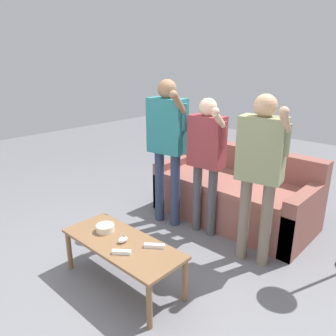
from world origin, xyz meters
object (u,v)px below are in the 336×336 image
at_px(game_remote_nunchuk, 123,240).
at_px(player_right, 260,162).
at_px(snack_bowl, 105,228).
at_px(game_remote_wand_near, 122,252).
at_px(game_remote_wand_far, 154,246).
at_px(coffee_table, 122,247).
at_px(player_left, 167,137).
at_px(player_center, 206,152).
at_px(couch, 235,195).

height_order(game_remote_nunchuk, player_right, player_right).
relative_size(snack_bowl, player_right, 0.10).
xyz_separation_m(game_remote_wand_near, game_remote_wand_far, (0.12, 0.23, -0.00)).
relative_size(coffee_table, game_remote_wand_far, 7.24).
height_order(game_remote_nunchuk, player_left, player_left).
xyz_separation_m(snack_bowl, player_center, (0.21, 1.15, 0.49)).
bearing_deg(game_remote_wand_far, snack_bowl, -168.07).
distance_m(coffee_table, snack_bowl, 0.26).
xyz_separation_m(player_left, player_center, (0.45, 0.10, -0.10)).
distance_m(game_remote_nunchuk, player_right, 1.33).
relative_size(player_center, game_remote_wand_far, 9.63).
relative_size(snack_bowl, game_remote_wand_far, 1.04).
relative_size(couch, game_remote_wand_far, 11.90).
height_order(coffee_table, game_remote_wand_far, game_remote_wand_far).
relative_size(player_left, game_remote_wand_near, 11.86).
relative_size(snack_bowl, game_remote_wand_near, 1.15).
bearing_deg(game_remote_nunchuk, player_center, 92.00).
distance_m(game_remote_wand_near, game_remote_wand_far, 0.26).
relative_size(game_remote_wand_near, game_remote_wand_far, 0.90).
distance_m(snack_bowl, game_remote_nunchuk, 0.25).
xyz_separation_m(player_left, game_remote_wand_far, (0.73, -0.94, -0.61)).
xyz_separation_m(coffee_table, game_remote_nunchuk, (0.01, 0.00, 0.07)).
distance_m(snack_bowl, player_center, 1.27).
distance_m(coffee_table, game_remote_wand_near, 0.18).
bearing_deg(coffee_table, game_remote_wand_far, 25.88).
relative_size(coffee_table, player_left, 0.68).
xyz_separation_m(couch, game_remote_nunchuk, (-0.02, -1.68, 0.12)).
bearing_deg(player_left, game_remote_wand_far, -52.02).
distance_m(couch, game_remote_nunchuk, 1.69).
relative_size(game_remote_nunchuk, player_center, 0.06).
distance_m(couch, coffee_table, 1.69).
relative_size(coffee_table, game_remote_wand_near, 8.01).
relative_size(game_remote_nunchuk, player_left, 0.05).
bearing_deg(player_right, player_left, 178.79).
height_order(player_right, game_remote_wand_far, player_right).
bearing_deg(coffee_table, snack_bowl, 175.70).
bearing_deg(player_left, snack_bowl, -77.21).
xyz_separation_m(game_remote_nunchuk, player_right, (0.62, 1.04, 0.56)).
relative_size(player_left, game_remote_wand_far, 10.72).
distance_m(player_left, player_center, 0.47).
relative_size(player_center, player_right, 0.94).
bearing_deg(player_center, game_remote_wand_far, -74.75).
bearing_deg(player_center, player_right, -10.91).
height_order(snack_bowl, game_remote_nunchuk, snack_bowl).
bearing_deg(snack_bowl, player_left, 102.79).
bearing_deg(player_center, game_remote_nunchuk, -88.00).
xyz_separation_m(coffee_table, game_remote_wand_far, (0.25, 0.12, 0.07)).
height_order(player_center, player_right, player_right).
bearing_deg(couch, player_left, -129.46).
bearing_deg(snack_bowl, game_remote_wand_far, 11.93).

